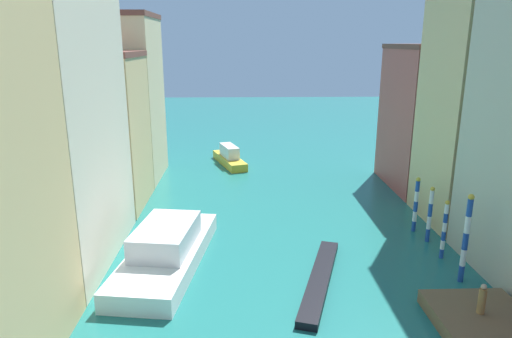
% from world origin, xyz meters
% --- Properties ---
extents(ground_plane, '(154.00, 154.00, 0.00)m').
position_xyz_m(ground_plane, '(0.00, 24.50, 0.00)').
color(ground_plane, '#1E6B66').
extents(building_left_1, '(6.68, 11.70, 20.56)m').
position_xyz_m(building_left_1, '(-14.26, 14.21, 10.29)').
color(building_left_1, beige).
rests_on(building_left_1, ground).
extents(building_left_2, '(6.68, 7.69, 12.49)m').
position_xyz_m(building_left_2, '(-14.26, 24.13, 6.26)').
color(building_left_2, '#DBB77A').
rests_on(building_left_2, ground).
extents(building_left_3, '(6.68, 8.42, 15.80)m').
position_xyz_m(building_left_3, '(-14.26, 32.25, 7.91)').
color(building_left_3, beige).
rests_on(building_left_3, ground).
extents(building_right_2, '(6.68, 7.48, 20.99)m').
position_xyz_m(building_right_2, '(14.26, 19.69, 10.51)').
color(building_right_2, '#DBB77A').
rests_on(building_right_2, ground).
extents(building_right_3, '(6.68, 9.68, 13.03)m').
position_xyz_m(building_right_3, '(14.26, 28.33, 6.52)').
color(building_right_3, '#B25147').
rests_on(building_right_3, ground).
extents(waterfront_dock, '(4.44, 7.15, 0.70)m').
position_xyz_m(waterfront_dock, '(8.46, 4.82, 0.35)').
color(waterfront_dock, brown).
rests_on(waterfront_dock, ground).
extents(person_on_dock, '(0.36, 0.36, 1.53)m').
position_xyz_m(person_on_dock, '(8.39, 6.17, 1.41)').
color(person_on_dock, olive).
rests_on(person_on_dock, waterfront_dock).
extents(mooring_pole_0, '(0.34, 0.34, 5.25)m').
position_xyz_m(mooring_pole_0, '(9.49, 10.40, 2.68)').
color(mooring_pole_0, '#1E479E').
rests_on(mooring_pole_0, ground).
extents(mooring_pole_1, '(0.29, 0.29, 3.84)m').
position_xyz_m(mooring_pole_1, '(9.65, 13.35, 1.96)').
color(mooring_pole_1, '#1E479E').
rests_on(mooring_pole_1, ground).
extents(mooring_pole_2, '(0.31, 0.31, 3.92)m').
position_xyz_m(mooring_pole_2, '(9.74, 15.84, 2.01)').
color(mooring_pole_2, '#1E479E').
rests_on(mooring_pole_2, ground).
extents(mooring_pole_3, '(0.32, 0.32, 4.04)m').
position_xyz_m(mooring_pole_3, '(9.46, 17.64, 2.07)').
color(mooring_pole_3, '#1E479E').
rests_on(mooring_pole_3, ground).
extents(vaporetto_white, '(5.51, 11.96, 2.57)m').
position_xyz_m(vaporetto_white, '(-7.55, 13.11, 0.97)').
color(vaporetto_white, white).
rests_on(vaporetto_white, ground).
extents(gondola_black, '(3.88, 9.34, 0.43)m').
position_xyz_m(gondola_black, '(1.44, 10.52, 0.22)').
color(gondola_black, black).
rests_on(gondola_black, ground).
extents(motorboat_0, '(4.04, 7.68, 2.16)m').
position_xyz_m(motorboat_0, '(-4.24, 36.84, 0.79)').
color(motorboat_0, gold).
rests_on(motorboat_0, ground).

